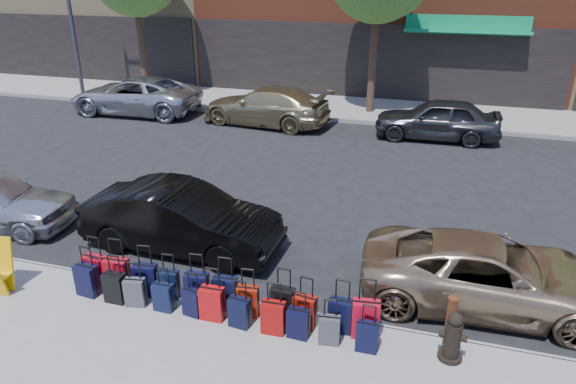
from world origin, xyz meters
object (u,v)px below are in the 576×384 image
(fire_hydrant, at_px, (453,338))
(car_near_1, at_px, (182,219))
(car_near_2, at_px, (488,273))
(car_far_0, at_px, (135,95))
(suitcase_front_5, at_px, (225,293))
(car_far_2, at_px, (437,119))
(car_far_1, at_px, (266,106))
(bollard, at_px, (450,321))

(fire_hydrant, distance_m, car_near_1, 6.00)
(car_near_1, bearing_deg, car_near_2, -90.90)
(fire_hydrant, relative_size, car_far_0, 0.15)
(car_near_1, xyz_separation_m, car_far_0, (-7.19, 9.77, 0.04))
(suitcase_front_5, relative_size, car_far_0, 0.18)
(car_far_0, distance_m, car_far_2, 12.22)
(suitcase_front_5, relative_size, car_far_2, 0.23)
(fire_hydrant, relative_size, car_near_1, 0.19)
(car_near_1, bearing_deg, car_far_0, 37.83)
(car_near_2, relative_size, car_far_0, 0.83)
(suitcase_front_5, height_order, car_far_2, car_far_2)
(car_near_1, relative_size, car_far_2, 1.00)
(car_far_2, bearing_deg, car_far_1, -91.92)
(car_near_1, height_order, car_near_2, car_near_1)
(suitcase_front_5, distance_m, car_far_2, 12.05)
(suitcase_front_5, xyz_separation_m, car_near_1, (-1.82, 1.94, 0.25))
(suitcase_front_5, relative_size, car_near_2, 0.22)
(car_far_2, bearing_deg, fire_hydrant, 1.15)
(car_near_2, distance_m, car_far_2, 9.99)
(suitcase_front_5, xyz_separation_m, car_far_2, (3.21, 11.61, 0.27))
(fire_hydrant, bearing_deg, car_far_2, 99.10)
(bollard, xyz_separation_m, car_far_2, (-0.53, 11.50, 0.13))
(car_near_2, height_order, car_far_2, car_far_2)
(bollard, relative_size, car_near_2, 0.20)
(car_far_1, height_order, car_far_2, car_far_2)
(car_near_2, bearing_deg, suitcase_front_5, 108.73)
(car_near_1, height_order, car_far_2, car_far_2)
(bollard, relative_size, car_far_2, 0.21)
(fire_hydrant, height_order, car_near_1, car_near_1)
(fire_hydrant, height_order, bollard, bollard)
(fire_hydrant, distance_m, car_far_0, 17.47)
(bollard, distance_m, car_far_2, 11.51)
(bollard, xyz_separation_m, car_far_0, (-12.74, 11.60, 0.15))
(car_far_1, bearing_deg, car_near_2, 44.22)
(bollard, distance_m, car_far_0, 17.23)
(car_near_2, height_order, car_far_0, car_far_0)
(car_far_0, height_order, car_far_1, car_far_0)
(car_near_1, distance_m, car_far_0, 12.13)
(suitcase_front_5, xyz_separation_m, car_far_0, (-9.00, 11.71, 0.29))
(car_near_1, bearing_deg, bollard, -106.73)
(bollard, bearing_deg, car_near_1, 161.77)
(fire_hydrant, distance_m, car_far_2, 11.82)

